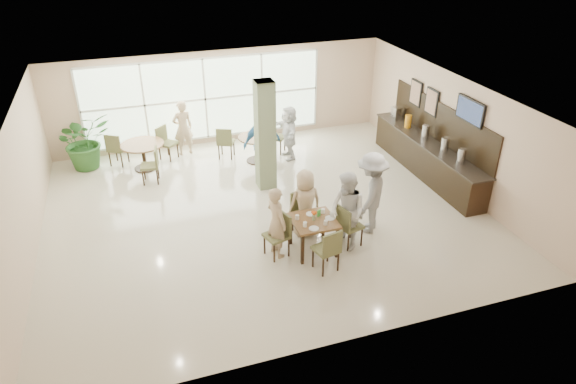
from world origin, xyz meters
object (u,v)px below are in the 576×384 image
object	(u,v)px
teen_far	(305,203)
adult_a	(262,143)
teen_left	(276,222)
teen_right	(347,212)
main_table	(314,224)
round_table_left	(143,149)
adult_standing	(183,128)
round_table_right	(256,143)
potted_plant	(84,141)
teen_standing	(371,193)
buffet_counter	(427,155)
adult_b	(289,132)

from	to	relation	value
teen_far	adult_a	size ratio (longest dim) A/B	0.81
teen_left	teen_right	bearing A→B (deg)	-113.84
main_table	round_table_left	size ratio (longest dim) A/B	0.77
adult_standing	main_table	bearing A→B (deg)	96.99
round_table_right	potted_plant	xyz separation A→B (m)	(-4.56, 1.12, 0.23)
teen_left	round_table_right	bearing A→B (deg)	-26.30
main_table	teen_right	world-z (taller)	teen_right
round_table_left	teen_far	xyz separation A→B (m)	(3.09, -4.45, 0.18)
adult_standing	round_table_left	bearing A→B (deg)	17.60
potted_plant	teen_standing	distance (m)	8.04
buffet_counter	adult_a	size ratio (longest dim) A/B	2.48
adult_b	adult_standing	size ratio (longest dim) A/B	0.96
potted_plant	teen_left	size ratio (longest dim) A/B	1.01
teen_left	teen_far	size ratio (longest dim) A/B	1.01
potted_plant	adult_standing	bearing A→B (deg)	0.61
teen_left	adult_standing	distance (m)	5.75
main_table	potted_plant	xyz separation A→B (m)	(-4.52, 5.74, 0.13)
round_table_left	adult_standing	xyz separation A→B (m)	(1.20, 0.65, 0.22)
adult_standing	potted_plant	bearing A→B (deg)	-10.01
round_table_left	teen_standing	distance (m)	6.55
teen_left	potted_plant	bearing A→B (deg)	17.61
potted_plant	teen_left	world-z (taller)	potted_plant
teen_left	adult_a	bearing A→B (deg)	-27.47
teen_left	round_table_left	bearing A→B (deg)	8.26
potted_plant	adult_b	bearing A→B (deg)	-12.01
round_table_right	teen_left	xyz separation A→B (m)	(-0.81, -4.50, 0.22)
adult_standing	teen_right	bearing A→B (deg)	102.77
teen_right	adult_a	xyz separation A→B (m)	(-0.75, 3.77, 0.09)
potted_plant	adult_a	xyz separation A→B (m)	(4.47, -2.05, 0.17)
teen_left	teen_standing	size ratio (longest dim) A/B	0.84
buffet_counter	teen_right	distance (m)	4.27
round_table_left	adult_standing	bearing A→B (deg)	28.21
round_table_left	adult_b	xyz separation A→B (m)	(4.02, -0.55, 0.19)
main_table	teen_standing	bearing A→B (deg)	14.11
main_table	adult_standing	world-z (taller)	adult_standing
main_table	adult_b	distance (m)	4.67
teen_right	adult_b	size ratio (longest dim) A/B	1.11
teen_right	teen_standing	world-z (taller)	teen_standing
teen_far	teen_right	distance (m)	0.99
round_table_right	teen_far	xyz separation A→B (m)	(0.01, -3.95, 0.21)
main_table	round_table_left	world-z (taller)	same
main_table	teen_far	size ratio (longest dim) A/B	0.58
teen_right	adult_standing	distance (m)	6.37
teen_far	round_table_left	bearing A→B (deg)	-59.47
main_table	round_table_left	bearing A→B (deg)	120.64
main_table	teen_left	xyz separation A→B (m)	(-0.76, 0.12, 0.13)
teen_right	adult_standing	xyz separation A→B (m)	(-2.53, 5.85, -0.05)
teen_far	adult_a	world-z (taller)	adult_a
buffet_counter	teen_far	xyz separation A→B (m)	(-4.12, -1.72, 0.21)
potted_plant	teen_left	xyz separation A→B (m)	(3.76, -5.62, -0.01)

